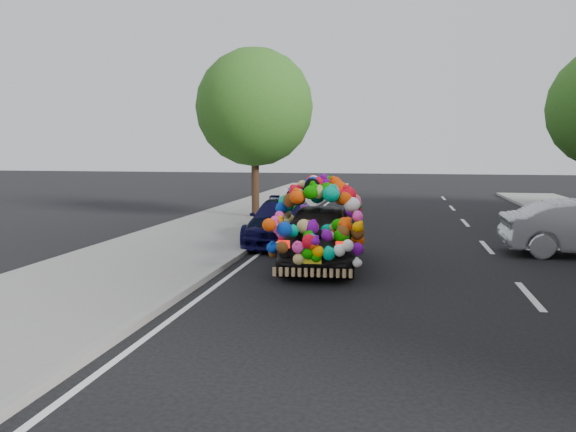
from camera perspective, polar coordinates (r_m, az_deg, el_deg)
name	(u,v)px	position (r m, az deg, el deg)	size (l,w,h in m)	color
ground	(325,286)	(10.58, 3.76, -7.15)	(100.00, 100.00, 0.00)	black
sidewalk	(113,273)	(11.90, -17.34, -5.59)	(4.00, 60.00, 0.12)	gray
kerb	(205,277)	(11.11, -8.42, -6.19)	(0.15, 60.00, 0.13)	gray
lane_markings	(530,296)	(10.74, 23.34, -7.46)	(6.00, 50.00, 0.01)	silver
tree_near_sidewalk	(255,108)	(20.39, -3.39, 10.93)	(4.20, 4.20, 6.13)	#332114
plush_art_car	(320,219)	(12.40, 3.24, -0.32)	(2.25, 4.28, 1.99)	black
navy_sedan	(282,221)	(15.36, -0.58, -0.53)	(1.65, 4.06, 1.18)	black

